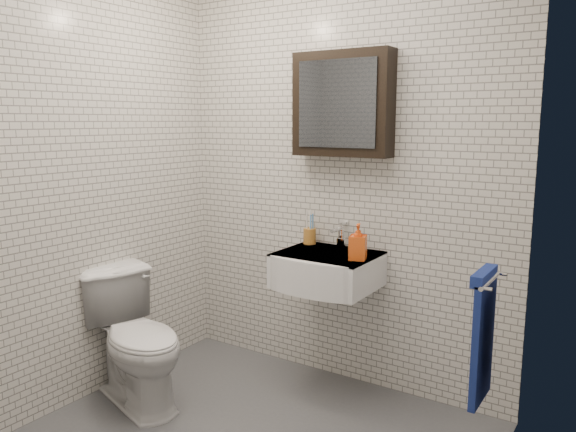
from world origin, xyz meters
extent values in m
cube|color=silver|center=(0.00, 1.00, 1.25)|extent=(2.20, 0.02, 2.50)
cube|color=silver|center=(0.00, -1.00, 1.25)|extent=(2.20, 0.02, 2.50)
cube|color=silver|center=(-1.10, 0.00, 1.25)|extent=(0.02, 2.00, 2.50)
cube|color=silver|center=(1.10, 0.00, 1.25)|extent=(0.02, 2.00, 2.50)
cube|color=white|center=(0.05, 0.78, 0.75)|extent=(0.55, 0.45, 0.20)
cylinder|color=silver|center=(0.05, 0.80, 0.84)|extent=(0.31, 0.31, 0.02)
cylinder|color=silver|center=(0.05, 0.80, 0.85)|extent=(0.04, 0.04, 0.01)
cube|color=white|center=(0.05, 0.78, 0.84)|extent=(0.55, 0.45, 0.01)
cylinder|color=silver|center=(0.05, 0.94, 0.88)|extent=(0.06, 0.06, 0.06)
cylinder|color=silver|center=(0.05, 0.94, 0.94)|extent=(0.03, 0.03, 0.08)
cylinder|color=silver|center=(0.05, 0.88, 0.97)|extent=(0.02, 0.12, 0.02)
cube|color=silver|center=(0.05, 0.97, 0.99)|extent=(0.02, 0.09, 0.01)
cube|color=black|center=(0.05, 0.93, 1.70)|extent=(0.60, 0.14, 0.60)
cube|color=#3F444C|center=(0.05, 0.85, 1.70)|extent=(0.49, 0.01, 0.49)
cylinder|color=silver|center=(1.06, 0.35, 0.95)|extent=(0.02, 0.30, 0.02)
cylinder|color=silver|center=(1.08, 0.48, 0.95)|extent=(0.04, 0.02, 0.02)
cylinder|color=silver|center=(1.08, 0.22, 0.95)|extent=(0.04, 0.02, 0.02)
cube|color=navy|center=(1.05, 0.35, 0.68)|extent=(0.03, 0.26, 0.54)
cube|color=navy|center=(1.04, 0.35, 0.96)|extent=(0.05, 0.26, 0.05)
cylinder|color=#B4772D|center=(-0.17, 0.93, 0.90)|extent=(0.08, 0.08, 0.10)
cylinder|color=white|center=(-0.18, 0.92, 0.96)|extent=(0.02, 0.03, 0.18)
cylinder|color=#4086CE|center=(-0.15, 0.92, 0.95)|extent=(0.01, 0.02, 0.17)
cylinder|color=white|center=(-0.17, 0.94, 0.97)|extent=(0.02, 0.04, 0.19)
cylinder|color=#4086CE|center=(-0.15, 0.94, 0.96)|extent=(0.02, 0.04, 0.17)
imported|color=orange|center=(0.27, 0.73, 0.95)|extent=(0.11, 0.11, 0.20)
imported|color=white|center=(-0.79, 0.06, 0.38)|extent=(0.83, 0.62, 0.76)
camera|label=1|loc=(1.59, -2.00, 1.61)|focal=35.00mm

